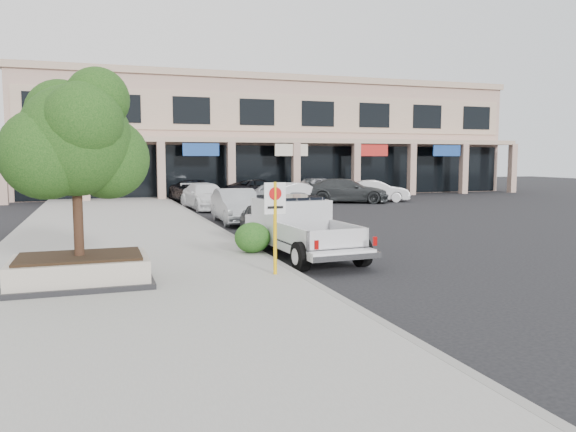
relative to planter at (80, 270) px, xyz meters
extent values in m
plane|color=black|center=(6.70, -0.56, -0.48)|extent=(120.00, 120.00, 0.00)
cube|color=gray|center=(1.20, 5.44, -0.40)|extent=(8.00, 52.00, 0.15)
cube|color=gray|center=(5.15, 5.44, -0.40)|extent=(0.20, 52.00, 0.15)
cube|color=tan|center=(14.70, 33.44, 4.02)|extent=(40.00, 10.00, 9.00)
cube|color=tan|center=(14.70, 33.44, 8.77)|extent=(40.40, 10.40, 0.50)
cube|color=tan|center=(14.70, 27.34, 3.82)|extent=(40.00, 2.20, 0.35)
cube|color=tan|center=(-5.30, 26.49, 1.62)|extent=(0.55, 0.55, 4.20)
cube|color=tan|center=(34.70, 26.49, 1.62)|extent=(0.55, 0.55, 4.20)
cube|color=black|center=(14.70, 28.39, 1.52)|extent=(39.20, 0.08, 3.90)
cube|color=black|center=(0.00, 0.00, -0.27)|extent=(3.20, 2.20, 0.12)
cube|color=#B0A194|center=(0.00, 0.00, 0.04)|extent=(3.00, 2.00, 0.50)
cube|color=black|center=(0.00, 0.00, 0.32)|extent=(2.70, 1.70, 0.06)
cylinder|color=#311B13|center=(0.00, 0.00, 1.45)|extent=(0.22, 0.22, 2.20)
sphere|color=#11350E|center=(0.00, 0.00, 2.95)|extent=(2.50, 2.50, 2.50)
sphere|color=#11350E|center=(0.70, 0.30, 2.55)|extent=(1.90, 1.90, 1.90)
sphere|color=#11350E|center=(-0.30, 0.50, 3.55)|extent=(1.60, 1.60, 1.60)
cylinder|color=yellow|center=(4.57, -0.37, 0.82)|extent=(0.09, 0.09, 2.30)
cube|color=white|center=(4.57, -0.37, 1.57)|extent=(0.55, 0.03, 0.78)
cylinder|color=red|center=(4.57, -0.40, 1.69)|extent=(0.32, 0.02, 0.32)
ellipsoid|color=#134413|center=(4.87, 2.86, 0.14)|extent=(1.10, 0.99, 0.93)
imported|color=#313436|center=(6.34, 6.56, 0.20)|extent=(2.04, 4.10, 1.34)
imported|color=#A2A6AA|center=(6.55, 11.86, 0.32)|extent=(1.83, 4.87, 1.59)
imported|color=white|center=(6.48, 19.24, 0.28)|extent=(2.61, 5.39, 1.51)
imported|color=black|center=(6.70, 24.01, 0.29)|extent=(3.22, 5.81, 1.54)
imported|color=gray|center=(11.71, 21.81, 0.21)|extent=(4.33, 2.88, 1.37)
imported|color=silver|center=(13.24, 21.73, 0.21)|extent=(4.33, 2.16, 1.36)
imported|color=#2C2F31|center=(16.39, 21.00, 0.34)|extent=(6.05, 4.43, 1.63)
imported|color=black|center=(11.50, 24.65, 0.27)|extent=(5.83, 3.69, 1.50)
imported|color=#9EA0A5|center=(16.37, 25.61, 0.33)|extent=(5.10, 3.39, 1.61)
imported|color=silver|center=(18.78, 21.25, 0.26)|extent=(4.70, 3.20, 1.47)
camera|label=1|loc=(0.43, -13.52, 2.59)|focal=35.00mm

